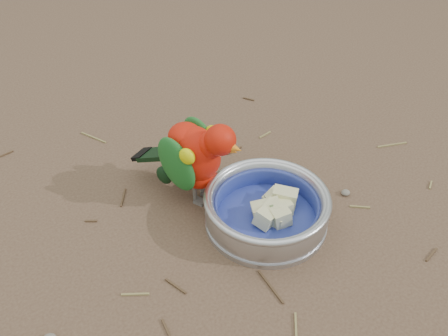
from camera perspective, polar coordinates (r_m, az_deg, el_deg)
ground at (r=0.86m, az=-1.94°, el=-6.07°), size 60.00×60.00×0.00m
food_bowl at (r=0.86m, az=4.80°, el=-5.86°), size 0.21×0.21×0.02m
bowl_wall at (r=0.84m, az=4.91°, el=-4.40°), size 0.21×0.21×0.04m
fruit_wedges at (r=0.84m, az=4.88°, el=-4.75°), size 0.12×0.12×0.03m
lory_parrot at (r=0.86m, az=-3.27°, el=0.82°), size 0.17×0.22×0.16m
ground_debris at (r=0.90m, az=-6.88°, el=-3.53°), size 0.90×0.80×0.01m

